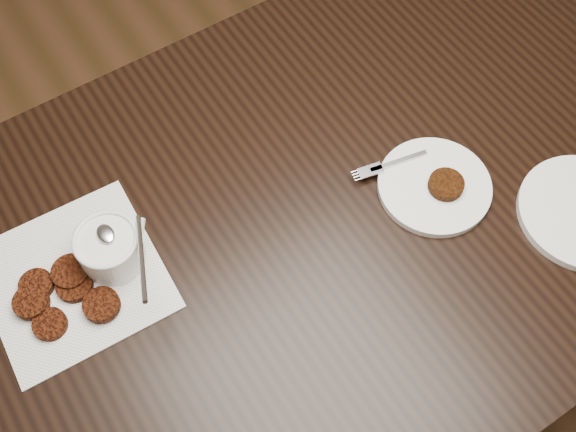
{
  "coord_description": "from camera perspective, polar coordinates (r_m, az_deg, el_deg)",
  "views": [
    {
      "loc": [
        -0.38,
        -0.38,
        1.77
      ],
      "look_at": [
        -0.09,
        0.07,
        0.8
      ],
      "focal_mm": 42.77,
      "sensor_mm": 36.0,
      "label": 1
    }
  ],
  "objects": [
    {
      "name": "sauce_ramekin",
      "position": [
        1.1,
        -14.97,
        -1.84
      ],
      "size": [
        0.17,
        0.17,
        0.14
      ],
      "primitive_type": null,
      "rotation": [
        0.0,
        0.0,
        0.29
      ],
      "color": "white",
      "rests_on": "napkin"
    },
    {
      "name": "patty_cluster",
      "position": [
        1.15,
        -18.31,
        -6.28
      ],
      "size": [
        0.26,
        0.26,
        0.02
      ],
      "primitive_type": null,
      "rotation": [
        0.0,
        0.0,
        0.41
      ],
      "color": "#5E230C",
      "rests_on": "napkin"
    },
    {
      "name": "floor",
      "position": [
        1.85,
        3.61,
        -12.35
      ],
      "size": [
        4.0,
        4.0,
        0.0
      ],
      "primitive_type": "plane",
      "color": "#58341E",
      "rests_on": "ground"
    },
    {
      "name": "table",
      "position": [
        1.53,
        4.09,
        -5.46
      ],
      "size": [
        1.48,
        0.95,
        0.75
      ],
      "primitive_type": "cube",
      "color": "black",
      "rests_on": "floor"
    },
    {
      "name": "napkin",
      "position": [
        1.17,
        -17.34,
        -4.94
      ],
      "size": [
        0.28,
        0.28,
        0.0
      ],
      "primitive_type": "cube",
      "rotation": [
        0.0,
        0.0,
        -0.05
      ],
      "color": "white",
      "rests_on": "table"
    },
    {
      "name": "plate_with_patty",
      "position": [
        1.21,
        12.13,
        2.62
      ],
      "size": [
        0.23,
        0.23,
        0.03
      ],
      "primitive_type": null,
      "rotation": [
        0.0,
        0.0,
        -0.2
      ],
      "color": "white",
      "rests_on": "table"
    }
  ]
}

